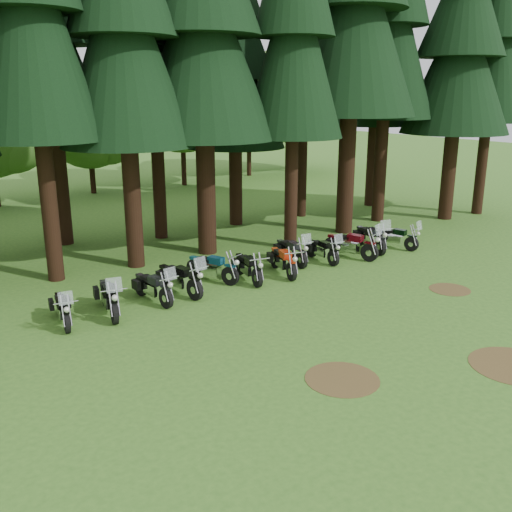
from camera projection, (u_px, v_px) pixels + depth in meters
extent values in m
plane|color=#346320|center=(369.00, 324.00, 16.86)|extent=(120.00, 120.00, 0.00)
cylinder|color=black|center=(49.00, 199.00, 19.97)|extent=(0.58, 0.58, 5.99)
cone|color=black|center=(30.00, 23.00, 18.37)|extent=(4.32, 4.32, 7.49)
cylinder|color=black|center=(132.00, 196.00, 21.66)|extent=(0.66, 0.66, 5.57)
cone|color=black|center=(123.00, 47.00, 20.17)|extent=(4.95, 4.95, 6.96)
cylinder|color=black|center=(206.00, 186.00, 23.50)|extent=(0.77, 0.77, 5.70)
cone|color=black|center=(203.00, 46.00, 21.97)|extent=(5.81, 5.81, 7.12)
cylinder|color=black|center=(291.00, 183.00, 24.26)|extent=(0.55, 0.55, 5.71)
cone|color=black|center=(294.00, 47.00, 22.73)|extent=(4.15, 4.15, 7.14)
cylinder|color=black|center=(347.00, 164.00, 26.89)|extent=(0.80, 0.80, 6.62)
cone|color=black|center=(353.00, 19.00, 25.12)|extent=(5.98, 5.98, 8.27)
cylinder|color=black|center=(381.00, 160.00, 29.40)|extent=(0.64, 0.64, 6.35)
cone|color=black|center=(388.00, 34.00, 27.70)|extent=(4.79, 4.79, 7.93)
cylinder|color=black|center=(449.00, 168.00, 29.98)|extent=(0.72, 0.72, 5.41)
cone|color=black|center=(459.00, 64.00, 28.53)|extent=(5.44, 5.44, 6.77)
cylinder|color=black|center=(482.00, 159.00, 31.18)|extent=(0.57, 0.57, 6.03)
cone|color=black|center=(495.00, 47.00, 29.56)|extent=(4.25, 4.25, 7.54)
cylinder|color=black|center=(61.00, 182.00, 24.92)|extent=(0.65, 0.65, 5.55)
cone|color=black|center=(48.00, 53.00, 23.43)|extent=(4.85, 4.85, 6.94)
cylinder|color=black|center=(159.00, 179.00, 26.01)|extent=(0.58, 0.58, 5.52)
cone|color=black|center=(153.00, 56.00, 24.54)|extent=(4.35, 4.35, 6.90)
cylinder|color=black|center=(236.00, 179.00, 28.82)|extent=(0.66, 0.66, 4.70)
cone|color=black|center=(235.00, 86.00, 27.56)|extent=(4.94, 4.94, 5.87)
cone|color=black|center=(234.00, 25.00, 26.79)|extent=(3.95, 3.95, 4.96)
cylinder|color=black|center=(302.00, 165.00, 30.64)|extent=(0.53, 0.53, 5.56)
cone|color=black|center=(304.00, 60.00, 29.15)|extent=(3.94, 3.94, 6.95)
cylinder|color=black|center=(372.00, 158.00, 33.51)|extent=(0.61, 0.61, 5.65)
cone|color=black|center=(378.00, 61.00, 32.00)|extent=(4.59, 4.59, 7.06)
sphere|color=#3A6526|center=(11.00, 137.00, 32.80)|extent=(4.25, 4.25, 4.25)
cylinder|color=black|center=(92.00, 175.00, 37.99)|extent=(0.36, 0.36, 2.47)
sphere|color=#3A6526|center=(88.00, 124.00, 37.07)|extent=(5.76, 5.76, 5.76)
sphere|color=#3A6526|center=(107.00, 133.00, 37.26)|extent=(4.12, 4.12, 4.12)
cylinder|color=black|center=(184.00, 161.00, 41.10)|extent=(0.36, 0.36, 3.52)
sphere|color=#3A6526|center=(181.00, 93.00, 39.78)|extent=(8.21, 8.21, 8.21)
sphere|color=#3A6526|center=(206.00, 105.00, 40.06)|extent=(5.87, 5.87, 5.87)
cylinder|color=black|center=(249.00, 157.00, 45.84)|extent=(0.36, 0.36, 2.94)
sphere|color=#3A6526|center=(249.00, 107.00, 44.74)|extent=(6.86, 6.86, 6.86)
sphere|color=#3A6526|center=(267.00, 116.00, 44.98)|extent=(4.90, 4.90, 4.90)
cylinder|color=black|center=(294.00, 150.00, 48.18)|extent=(0.36, 0.36, 3.52)
sphere|color=#3A6526|center=(295.00, 93.00, 46.87)|extent=(8.20, 8.20, 8.20)
sphere|color=#3A6526|center=(315.00, 103.00, 47.15)|extent=(5.86, 5.86, 5.86)
cylinder|color=#4C3D1E|center=(342.00, 379.00, 13.63)|extent=(1.80, 1.80, 0.01)
cylinder|color=#4C3D1E|center=(450.00, 289.00, 19.75)|extent=(1.40, 1.40, 0.01)
cylinder|color=black|center=(67.00, 323.00, 16.16)|extent=(0.23, 0.63, 0.62)
cylinder|color=black|center=(59.00, 306.00, 17.41)|extent=(0.23, 0.63, 0.62)
cube|color=silver|center=(62.00, 311.00, 16.81)|extent=(0.36, 0.69, 0.32)
cube|color=black|center=(63.00, 302.00, 16.53)|extent=(0.36, 0.55, 0.22)
cube|color=black|center=(60.00, 299.00, 16.91)|extent=(0.36, 0.55, 0.11)
cube|color=silver|center=(66.00, 298.00, 15.69)|extent=(0.41, 0.18, 0.37)
cylinder|color=black|center=(114.00, 312.00, 16.79)|extent=(0.29, 0.72, 0.71)
cylinder|color=black|center=(105.00, 295.00, 18.25)|extent=(0.29, 0.72, 0.71)
cube|color=silver|center=(109.00, 300.00, 17.54)|extent=(0.45, 0.80, 0.37)
cube|color=black|center=(109.00, 290.00, 17.21)|extent=(0.44, 0.64, 0.26)
cube|color=black|center=(107.00, 287.00, 17.66)|extent=(0.44, 0.64, 0.13)
cube|color=silver|center=(114.00, 285.00, 16.24)|extent=(0.47, 0.22, 0.42)
cylinder|color=black|center=(166.00, 298.00, 18.00)|extent=(0.21, 0.67, 0.66)
cylinder|color=black|center=(141.00, 286.00, 19.11)|extent=(0.21, 0.67, 0.66)
cube|color=silver|center=(152.00, 289.00, 18.56)|extent=(0.35, 0.72, 0.34)
cube|color=black|center=(155.00, 280.00, 18.30)|extent=(0.36, 0.58, 0.24)
cube|color=black|center=(148.00, 278.00, 18.64)|extent=(0.36, 0.58, 0.12)
cube|color=silver|center=(170.00, 274.00, 17.54)|extent=(0.43, 0.17, 0.39)
cylinder|color=black|center=(195.00, 290.00, 18.68)|extent=(0.26, 0.73, 0.71)
cylinder|color=black|center=(165.00, 278.00, 19.84)|extent=(0.26, 0.73, 0.71)
cube|color=silver|center=(178.00, 281.00, 19.27)|extent=(0.41, 0.79, 0.37)
cube|color=black|center=(182.00, 271.00, 18.99)|extent=(0.41, 0.64, 0.26)
cube|color=black|center=(174.00, 269.00, 19.35)|extent=(0.41, 0.64, 0.13)
cube|color=silver|center=(200.00, 264.00, 18.19)|extent=(0.47, 0.20, 0.43)
cylinder|color=black|center=(230.00, 276.00, 20.11)|extent=(0.38, 0.70, 0.69)
cylinder|color=black|center=(195.00, 268.00, 20.98)|extent=(0.38, 0.70, 0.69)
cube|color=silver|center=(211.00, 269.00, 20.55)|extent=(0.53, 0.79, 0.36)
cube|color=#135169|center=(216.00, 260.00, 20.31)|extent=(0.50, 0.65, 0.25)
cube|color=black|center=(205.00, 259.00, 20.58)|extent=(0.50, 0.65, 0.13)
cylinder|color=black|center=(257.00, 278.00, 19.93)|extent=(0.27, 0.69, 0.68)
cylinder|color=black|center=(240.00, 266.00, 21.32)|extent=(0.27, 0.69, 0.68)
cube|color=silver|center=(248.00, 269.00, 20.64)|extent=(0.42, 0.76, 0.35)
cube|color=black|center=(250.00, 261.00, 20.33)|extent=(0.41, 0.61, 0.25)
cube|color=black|center=(245.00, 258.00, 20.76)|extent=(0.41, 0.61, 0.12)
cylinder|color=black|center=(292.00, 271.00, 20.61)|extent=(0.33, 0.70, 0.69)
cylinder|color=black|center=(275.00, 259.00, 22.08)|extent=(0.33, 0.70, 0.69)
cube|color=silver|center=(283.00, 262.00, 21.37)|extent=(0.48, 0.79, 0.36)
cube|color=red|center=(285.00, 254.00, 21.05)|extent=(0.46, 0.64, 0.25)
cube|color=black|center=(280.00, 252.00, 21.49)|extent=(0.46, 0.64, 0.13)
cylinder|color=black|center=(302.00, 260.00, 22.03)|extent=(0.23, 0.68, 0.67)
cylinder|color=black|center=(281.00, 250.00, 23.37)|extent=(0.23, 0.68, 0.67)
cube|color=silver|center=(290.00, 252.00, 22.72)|extent=(0.37, 0.74, 0.35)
cube|color=black|center=(294.00, 245.00, 22.42)|extent=(0.37, 0.59, 0.24)
cube|color=black|center=(287.00, 243.00, 22.82)|extent=(0.37, 0.59, 0.12)
cube|color=silver|center=(306.00, 239.00, 21.52)|extent=(0.44, 0.18, 0.40)
cylinder|color=black|center=(333.00, 258.00, 22.35)|extent=(0.19, 0.64, 0.63)
cylinder|color=black|center=(312.00, 249.00, 23.57)|extent=(0.19, 0.64, 0.63)
cube|color=silver|center=(321.00, 251.00, 22.98)|extent=(0.33, 0.69, 0.32)
cube|color=black|center=(325.00, 244.00, 22.70)|extent=(0.33, 0.55, 0.23)
cube|color=black|center=(319.00, 243.00, 23.07)|extent=(0.33, 0.55, 0.11)
cube|color=silver|center=(339.00, 239.00, 21.88)|extent=(0.41, 0.16, 0.37)
cylinder|color=black|center=(369.00, 253.00, 22.93)|extent=(0.36, 0.75, 0.74)
cylinder|color=black|center=(332.00, 246.00, 23.94)|extent=(0.36, 0.75, 0.74)
cube|color=silver|center=(349.00, 246.00, 23.44)|extent=(0.53, 0.84, 0.38)
cube|color=maroon|center=(355.00, 238.00, 23.18)|extent=(0.50, 0.69, 0.27)
cube|color=black|center=(344.00, 237.00, 23.49)|extent=(0.50, 0.69, 0.13)
cube|color=silver|center=(379.00, 230.00, 22.45)|extent=(0.49, 0.27, 0.44)
cylinder|color=black|center=(380.00, 247.00, 23.75)|extent=(0.37, 0.75, 0.74)
cylinder|color=black|center=(360.00, 237.00, 25.33)|extent=(0.37, 0.75, 0.74)
cube|color=silver|center=(369.00, 239.00, 24.57)|extent=(0.53, 0.84, 0.38)
cube|color=black|center=(373.00, 232.00, 24.22)|extent=(0.50, 0.69, 0.27)
cube|color=black|center=(367.00, 230.00, 24.70)|extent=(0.50, 0.69, 0.13)
cube|color=silver|center=(386.00, 225.00, 23.17)|extent=(0.49, 0.27, 0.44)
cylinder|color=black|center=(411.00, 244.00, 24.41)|extent=(0.27, 0.65, 0.63)
cylinder|color=black|center=(381.00, 238.00, 25.36)|extent=(0.27, 0.65, 0.63)
cube|color=silver|center=(395.00, 239.00, 24.89)|extent=(0.41, 0.72, 0.33)
cube|color=black|center=(400.00, 232.00, 24.65)|extent=(0.40, 0.58, 0.23)
cube|color=black|center=(391.00, 231.00, 24.94)|extent=(0.40, 0.58, 0.12)
cube|color=silver|center=(419.00, 226.00, 23.99)|extent=(0.42, 0.21, 0.38)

